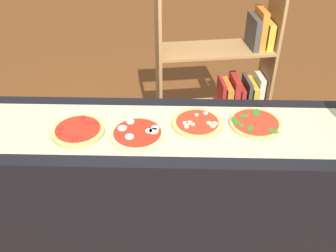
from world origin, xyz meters
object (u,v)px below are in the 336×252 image
at_px(pizza_mushroom_2, 197,123).
at_px(bookshelf, 226,87).
at_px(pizza_pepperoni_0, 78,131).
at_px(pizza_mozzarella_1, 138,134).
at_px(pizza_spinach_3, 255,123).

distance_m(pizza_mushroom_2, bookshelf, 0.92).
relative_size(pizza_pepperoni_0, pizza_mushroom_2, 1.01).
distance_m(pizza_mozzarella_1, bookshelf, 1.13).
bearing_deg(pizza_spinach_3, pizza_mushroom_2, -178.67).
height_order(pizza_mozzarella_1, pizza_spinach_3, pizza_mozzarella_1).
xyz_separation_m(pizza_mozzarella_1, bookshelf, (0.55, 0.95, -0.28)).
distance_m(pizza_spinach_3, bookshelf, 0.88).
height_order(pizza_pepperoni_0, pizza_mozzarella_1, same).
height_order(pizza_pepperoni_0, pizza_mushroom_2, pizza_pepperoni_0).
bearing_deg(pizza_pepperoni_0, bookshelf, 47.83).
bearing_deg(pizza_mushroom_2, pizza_pepperoni_0, -171.92).
height_order(pizza_pepperoni_0, bookshelf, bookshelf).
bearing_deg(pizza_mushroom_2, bookshelf, 73.38).
relative_size(pizza_mozzarella_1, pizza_mushroom_2, 1.04).
distance_m(pizza_pepperoni_0, pizza_mozzarella_1, 0.29).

